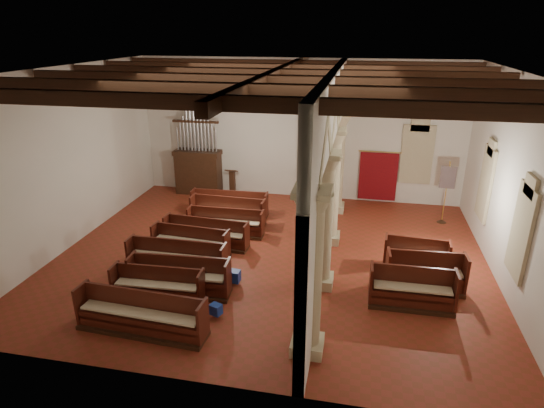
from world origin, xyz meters
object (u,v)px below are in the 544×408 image
(lectern, at_px, (232,184))
(nave_pew_0, at_px, (142,320))
(aisle_pew_0, at_px, (411,294))
(pipe_organ, at_px, (198,164))
(processional_banner, at_px, (444,203))

(lectern, distance_m, nave_pew_0, 10.12)
(aisle_pew_0, bearing_deg, pipe_organ, 138.77)
(pipe_organ, distance_m, lectern, 1.80)
(lectern, distance_m, aisle_pew_0, 10.50)
(lectern, height_order, nave_pew_0, lectern)
(pipe_organ, xyz_separation_m, lectern, (1.59, -0.01, -0.85))
(pipe_organ, xyz_separation_m, processional_banner, (10.51, -1.40, -0.56))
(pipe_organ, distance_m, processional_banner, 10.62)
(pipe_organ, height_order, aisle_pew_0, pipe_organ)
(lectern, relative_size, nave_pew_0, 0.37)
(nave_pew_0, xyz_separation_m, aisle_pew_0, (6.68, 2.51, 0.02))
(processional_banner, height_order, nave_pew_0, processional_banner)
(processional_banner, relative_size, aisle_pew_0, 1.08)
(pipe_organ, relative_size, aisle_pew_0, 1.93)
(nave_pew_0, bearing_deg, aisle_pew_0, 23.70)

